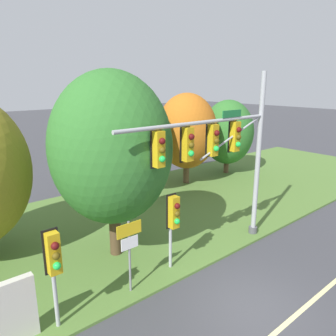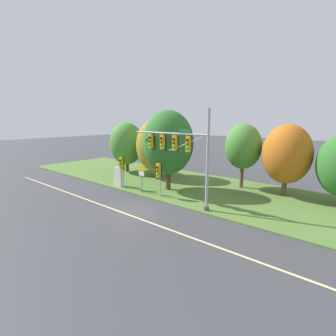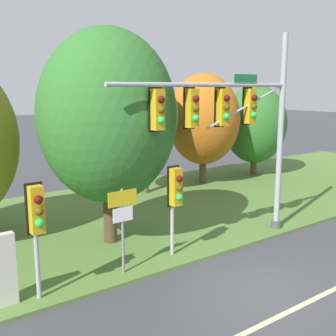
% 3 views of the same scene
% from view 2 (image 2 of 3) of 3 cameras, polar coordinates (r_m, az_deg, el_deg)
% --- Properties ---
extents(ground_plane, '(160.00, 160.00, 0.00)m').
position_cam_2_polar(ground_plane, '(20.43, -6.83, -8.86)').
color(ground_plane, '#3D3D42').
extents(lane_stripe, '(36.00, 0.16, 0.01)m').
position_cam_2_polar(lane_stripe, '(19.70, -9.46, -9.68)').
color(lane_stripe, beige).
rests_on(lane_stripe, ground).
extents(grass_verge, '(48.00, 11.50, 0.10)m').
position_cam_2_polar(grass_verge, '(26.38, 6.61, -4.21)').
color(grass_verge, '#517533').
rests_on(grass_verge, ground).
extents(traffic_signal_mast, '(7.65, 0.49, 7.45)m').
position_cam_2_polar(traffic_signal_mast, '(20.36, 2.75, 4.29)').
color(traffic_signal_mast, '#9EA0A5').
rests_on(traffic_signal_mast, grass_verge).
extents(pedestrian_signal_near_kerb, '(0.46, 0.55, 3.02)m').
position_cam_2_polar(pedestrian_signal_near_kerb, '(22.41, -2.04, -0.98)').
color(pedestrian_signal_near_kerb, '#9EA0A5').
rests_on(pedestrian_signal_near_kerb, grass_verge).
extents(pedestrian_signal_further_along, '(0.46, 0.55, 3.14)m').
position_cam_2_polar(pedestrian_signal_further_along, '(25.56, -10.04, 0.56)').
color(pedestrian_signal_further_along, '#9EA0A5').
rests_on(pedestrian_signal_further_along, grass_verge).
extents(route_sign_post, '(0.95, 0.08, 2.59)m').
position_cam_2_polar(route_sign_post, '(23.84, -5.77, -1.34)').
color(route_sign_post, slate).
rests_on(route_sign_post, grass_verge).
extents(tree_nearest_road, '(4.25, 4.25, 6.26)m').
position_cam_2_polar(tree_nearest_road, '(33.67, -9.01, 5.27)').
color(tree_nearest_road, '#4C3823').
rests_on(tree_nearest_road, grass_verge).
extents(tree_left_of_mast, '(4.94, 4.94, 6.73)m').
position_cam_2_polar(tree_left_of_mast, '(30.21, -2.27, 4.86)').
color(tree_left_of_mast, '#4C3823').
rests_on(tree_left_of_mast, grass_verge).
extents(tree_behind_signpost, '(4.78, 4.78, 7.50)m').
position_cam_2_polar(tree_behind_signpost, '(24.58, 0.03, 5.53)').
color(tree_behind_signpost, '#4C3823').
rests_on(tree_behind_signpost, grass_verge).
extents(tree_mid_verge, '(3.48, 3.48, 6.24)m').
position_cam_2_polar(tree_mid_verge, '(26.31, 16.05, 4.48)').
color(tree_mid_verge, brown).
rests_on(tree_mid_verge, grass_verge).
extents(tree_tall_centre, '(4.15, 4.15, 6.28)m').
position_cam_2_polar(tree_tall_centre, '(24.96, 24.46, 2.77)').
color(tree_tall_centre, brown).
rests_on(tree_tall_centre, grass_verge).
extents(info_kiosk, '(1.10, 0.24, 1.90)m').
position_cam_2_polar(info_kiosk, '(26.84, -10.83, -1.90)').
color(info_kiosk, beige).
rests_on(info_kiosk, grass_verge).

